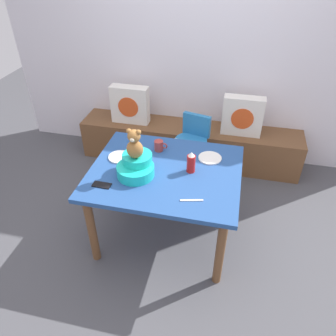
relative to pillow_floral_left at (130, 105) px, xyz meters
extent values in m
plane|color=#4C4C51|center=(0.71, -1.24, -0.68)|extent=(8.00, 8.00, 0.00)
cube|color=silver|center=(0.71, 0.29, 0.62)|extent=(4.40, 0.10, 2.60)
cube|color=brown|center=(0.71, 0.02, -0.45)|extent=(2.60, 0.44, 0.46)
cube|color=white|center=(0.00, 0.00, 0.00)|extent=(0.44, 0.14, 0.44)
cylinder|color=#D84C1E|center=(0.00, -0.07, 0.00)|extent=(0.24, 0.01, 0.24)
cube|color=white|center=(1.30, 0.00, 0.00)|extent=(0.44, 0.14, 0.44)
cylinder|color=#D84C1E|center=(1.30, -0.07, 0.00)|extent=(0.24, 0.01, 0.24)
cube|color=#264C8C|center=(0.71, -1.24, 0.04)|extent=(1.23, 1.02, 0.04)
cylinder|color=brown|center=(0.19, -1.65, -0.33)|extent=(0.07, 0.07, 0.70)
cylinder|color=brown|center=(1.24, -1.65, -0.33)|extent=(0.07, 0.07, 0.70)
cylinder|color=brown|center=(0.19, -0.82, -0.33)|extent=(0.07, 0.07, 0.70)
cylinder|color=brown|center=(1.24, -0.82, -0.33)|extent=(0.07, 0.07, 0.70)
cylinder|color=#2672B2|center=(0.80, -0.43, -0.17)|extent=(0.34, 0.34, 0.10)
cube|color=#2672B2|center=(0.83, -0.29, -0.01)|extent=(0.30, 0.12, 0.24)
cube|color=white|center=(0.75, -0.60, -0.10)|extent=(0.34, 0.27, 0.02)
cylinder|color=silver|center=(0.66, -0.57, -0.45)|extent=(0.03, 0.03, 0.46)
cylinder|color=silver|center=(0.94, -0.57, -0.45)|extent=(0.03, 0.03, 0.46)
cylinder|color=silver|center=(0.66, -0.29, -0.45)|extent=(0.03, 0.03, 0.46)
cylinder|color=silver|center=(0.94, -0.29, -0.45)|extent=(0.03, 0.03, 0.46)
cylinder|color=#1AC3B3|center=(0.50, -1.35, 0.10)|extent=(0.30, 0.30, 0.09)
cylinder|color=#1AC3B3|center=(0.50, -1.29, 0.18)|extent=(0.24, 0.24, 0.07)
ellipsoid|color=#9D6833|center=(0.50, -1.33, 0.29)|extent=(0.13, 0.11, 0.15)
sphere|color=#9D6833|center=(0.50, -1.33, 0.41)|extent=(0.10, 0.10, 0.10)
sphere|color=beige|center=(0.50, -1.38, 0.40)|extent=(0.04, 0.04, 0.04)
sphere|color=#9D6833|center=(0.46, -1.33, 0.45)|extent=(0.04, 0.04, 0.04)
sphere|color=#9D6833|center=(0.53, -1.33, 0.45)|extent=(0.04, 0.04, 0.04)
cylinder|color=red|center=(0.92, -1.20, 0.13)|extent=(0.07, 0.07, 0.15)
cone|color=white|center=(0.92, -1.20, 0.23)|extent=(0.06, 0.06, 0.03)
cylinder|color=#9E332D|center=(0.59, -0.96, 0.11)|extent=(0.08, 0.08, 0.09)
torus|color=#9E332D|center=(0.64, -0.96, 0.11)|extent=(0.06, 0.01, 0.06)
cylinder|color=white|center=(0.29, -1.14, 0.07)|extent=(0.20, 0.20, 0.01)
cylinder|color=white|center=(1.05, -0.99, 0.07)|extent=(0.20, 0.20, 0.01)
cube|color=black|center=(0.28, -1.54, 0.06)|extent=(0.15, 0.07, 0.01)
cube|color=silver|center=(0.98, -1.56, 0.06)|extent=(0.17, 0.05, 0.01)
camera|label=1|loc=(1.21, -3.32, 1.66)|focal=34.85mm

